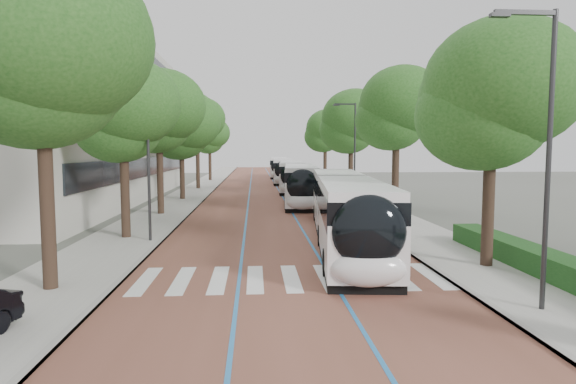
# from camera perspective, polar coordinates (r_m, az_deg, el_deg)

# --- Properties ---
(ground) EXTENTS (160.00, 160.00, 0.00)m
(ground) POSITION_cam_1_polar(r_m,az_deg,el_deg) (16.02, -0.08, -11.19)
(ground) COLOR #51544C
(ground) RESTS_ON ground
(road) EXTENTS (11.00, 140.00, 0.02)m
(road) POSITION_cam_1_polar(r_m,az_deg,el_deg) (55.54, -2.88, 0.39)
(road) COLOR brown
(road) RESTS_ON ground
(sidewalk_left) EXTENTS (4.00, 140.00, 0.12)m
(sidewalk_left) POSITION_cam_1_polar(r_m,az_deg,el_deg) (55.90, -10.59, 0.39)
(sidewalk_left) COLOR #9B9892
(sidewalk_left) RESTS_ON ground
(sidewalk_right) EXTENTS (4.00, 140.00, 0.12)m
(sidewalk_right) POSITION_cam_1_polar(r_m,az_deg,el_deg) (56.18, 4.79, 0.48)
(sidewalk_right) COLOR #9B9892
(sidewalk_right) RESTS_ON ground
(kerb_left) EXTENTS (0.20, 140.00, 0.14)m
(kerb_left) POSITION_cam_1_polar(r_m,az_deg,el_deg) (55.71, -8.65, 0.41)
(kerb_left) COLOR gray
(kerb_left) RESTS_ON ground
(kerb_right) EXTENTS (0.20, 140.00, 0.14)m
(kerb_right) POSITION_cam_1_polar(r_m,az_deg,el_deg) (55.92, 2.86, 0.47)
(kerb_right) COLOR gray
(kerb_right) RESTS_ON ground
(zebra_crossing) EXTENTS (10.55, 3.60, 0.01)m
(zebra_crossing) POSITION_cam_1_polar(r_m,az_deg,el_deg) (16.99, 0.38, -10.16)
(zebra_crossing) COLOR silver
(zebra_crossing) RESTS_ON ground
(lane_line_left) EXTENTS (0.12, 126.00, 0.01)m
(lane_line_left) POSITION_cam_1_polar(r_m,az_deg,el_deg) (55.53, -4.53, 0.39)
(lane_line_left) COLOR #236FB1
(lane_line_left) RESTS_ON road
(lane_line_right) EXTENTS (0.12, 126.00, 0.01)m
(lane_line_right) POSITION_cam_1_polar(r_m,az_deg,el_deg) (55.59, -1.23, 0.41)
(lane_line_right) COLOR #236FB1
(lane_line_right) RESTS_ON road
(office_building) EXTENTS (18.11, 40.00, 14.00)m
(office_building) POSITION_cam_1_polar(r_m,az_deg,el_deg) (47.17, -27.22, 7.53)
(office_building) COLOR beige
(office_building) RESTS_ON ground
(hedge) EXTENTS (1.20, 14.00, 0.80)m
(hedge) POSITION_cam_1_polar(r_m,az_deg,el_deg) (18.82, 29.06, -7.75)
(hedge) COLOR #153D15
(hedge) RESTS_ON sidewalk_right
(streetlight_near) EXTENTS (1.82, 0.20, 8.00)m
(streetlight_near) POSITION_cam_1_polar(r_m,az_deg,el_deg) (14.54, 28.00, 5.80)
(streetlight_near) COLOR #2B2B2D
(streetlight_near) RESTS_ON sidewalk_right
(streetlight_far) EXTENTS (1.82, 0.20, 8.00)m
(streetlight_far) POSITION_cam_1_polar(r_m,az_deg,el_deg) (38.13, 7.66, 5.48)
(streetlight_far) COLOR #2B2B2D
(streetlight_far) RESTS_ON sidewalk_right
(lamp_post_left) EXTENTS (0.14, 0.14, 8.00)m
(lamp_post_left) POSITION_cam_1_polar(r_m,az_deg,el_deg) (23.89, -16.23, 3.97)
(lamp_post_left) COLOR #2B2B2D
(lamp_post_left) RESTS_ON sidewalk_left
(trees_left) EXTENTS (6.46, 60.79, 9.89)m
(trees_left) POSITION_cam_1_polar(r_m,az_deg,el_deg) (39.76, -13.45, 8.16)
(trees_left) COLOR black
(trees_left) RESTS_ON ground
(trees_right) EXTENTS (6.03, 47.56, 9.36)m
(trees_right) POSITION_cam_1_polar(r_m,az_deg,el_deg) (38.24, 9.35, 8.11)
(trees_right) COLOR black
(trees_right) RESTS_ON ground
(lead_bus) EXTENTS (4.28, 18.55, 3.20)m
(lead_bus) POSITION_cam_1_polar(r_m,az_deg,el_deg) (23.11, 6.69, -2.09)
(lead_bus) COLOR black
(lead_bus) RESTS_ON ground
(bus_queued_0) EXTENTS (3.33, 12.54, 3.20)m
(bus_queued_0) POSITION_cam_1_polar(r_m,az_deg,el_deg) (39.08, 1.48, 0.83)
(bus_queued_0) COLOR silver
(bus_queued_0) RESTS_ON ground
(bus_queued_1) EXTENTS (3.32, 12.53, 3.20)m
(bus_queued_1) POSITION_cam_1_polar(r_m,az_deg,el_deg) (51.56, 0.43, 1.84)
(bus_queued_1) COLOR silver
(bus_queued_1) RESTS_ON ground
(bus_queued_2) EXTENTS (2.98, 12.48, 3.20)m
(bus_queued_2) POSITION_cam_1_polar(r_m,az_deg,el_deg) (64.49, -0.62, 2.47)
(bus_queued_2) COLOR silver
(bus_queued_2) RESTS_ON ground
(bus_queued_3) EXTENTS (3.30, 12.53, 3.20)m
(bus_queued_3) POSITION_cam_1_polar(r_m,az_deg,el_deg) (78.03, -1.09, 2.91)
(bus_queued_3) COLOR silver
(bus_queued_3) RESTS_ON ground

